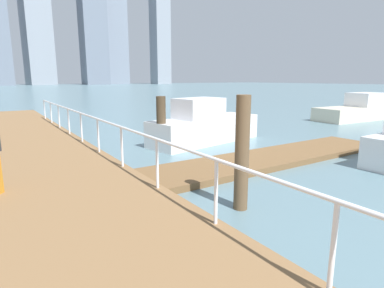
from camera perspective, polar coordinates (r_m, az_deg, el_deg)
ground_plane at (r=17.30m, az=-12.35°, el=2.53°), size 300.00×300.00×0.00m
floating_dock at (r=10.73m, az=13.31°, el=-2.56°), size 10.12×2.00×0.18m
boardwalk_railing at (r=6.58m, az=-6.32°, el=-0.75°), size 0.06×28.18×1.08m
dock_piling_0 at (r=11.79m, az=-5.53°, el=3.57°), size 0.35×0.35×2.04m
dock_piling_1 at (r=6.50m, az=8.94°, el=-1.73°), size 0.29×0.29×2.36m
moored_boat_0 at (r=13.45m, az=2.21°, el=3.26°), size 5.44×2.57×1.88m
moored_boat_2 at (r=24.06m, az=28.14°, el=5.38°), size 7.27×2.59×1.74m
skyline_tower_5 at (r=162.32m, az=-14.32°, el=20.76°), size 13.13×11.70×58.52m
skyline_tower_6 at (r=161.14m, az=-5.73°, el=17.83°), size 7.41×8.10×40.22m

